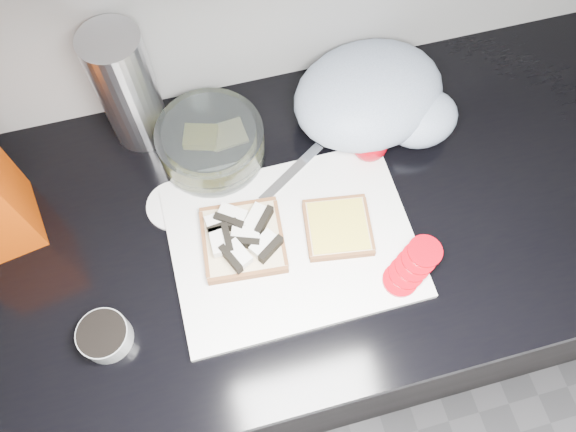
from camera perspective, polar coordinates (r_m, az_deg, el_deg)
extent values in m
cube|color=black|center=(1.40, -3.48, -9.08)|extent=(3.50, 0.60, 0.86)
cube|color=black|center=(0.98, -4.93, -1.65)|extent=(3.50, 0.64, 0.04)
cube|color=white|center=(0.94, 0.47, -2.75)|extent=(0.40, 0.30, 0.01)
cube|color=beige|center=(0.93, -4.58, -2.45)|extent=(0.14, 0.14, 0.02)
cube|color=white|center=(0.93, -6.92, -0.50)|extent=(0.05, 0.03, 0.02)
cube|color=black|center=(0.93, -6.92, -0.50)|extent=(0.05, 0.02, 0.02)
cube|color=white|center=(0.93, -5.65, 0.09)|extent=(0.05, 0.05, 0.02)
cube|color=black|center=(0.93, -5.65, 0.09)|extent=(0.05, 0.04, 0.02)
cube|color=white|center=(0.92, -3.22, -0.21)|extent=(0.05, 0.05, 0.02)
cube|color=black|center=(0.92, -3.22, -0.21)|extent=(0.04, 0.05, 0.02)
cube|color=white|center=(0.91, -7.01, -2.59)|extent=(0.03, 0.05, 0.02)
cube|color=black|center=(0.91, -7.01, -2.59)|extent=(0.01, 0.05, 0.02)
cube|color=white|center=(0.91, -4.32, -1.97)|extent=(0.05, 0.04, 0.02)
cube|color=black|center=(0.91, -4.32, -1.97)|extent=(0.05, 0.03, 0.02)
cube|color=white|center=(0.90, -2.43, -2.90)|extent=(0.05, 0.05, 0.02)
cube|color=black|center=(0.90, -2.43, -2.90)|extent=(0.05, 0.04, 0.02)
cube|color=white|center=(0.90, -5.09, -3.88)|extent=(0.04, 0.05, 0.02)
cube|color=black|center=(0.90, -5.09, -3.88)|extent=(0.03, 0.05, 0.02)
cube|color=beige|center=(0.94, 5.10, -1.19)|extent=(0.12, 0.12, 0.01)
cube|color=yellow|center=(0.93, 5.14, -0.98)|extent=(0.11, 0.11, 0.00)
cylinder|color=#B10411|center=(0.92, 11.31, -6.40)|extent=(0.06, 0.06, 0.01)
cylinder|color=#B10411|center=(0.93, 11.93, -5.67)|extent=(0.06, 0.06, 0.01)
cylinder|color=#B10411|center=(0.93, 12.54, -4.95)|extent=(0.07, 0.07, 0.01)
cylinder|color=#B10411|center=(0.93, 13.14, -4.22)|extent=(0.07, 0.07, 0.01)
cylinder|color=#B10411|center=(0.93, 13.75, -3.50)|extent=(0.08, 0.08, 0.01)
cube|color=#B9BABE|center=(0.99, 0.37, 4.44)|extent=(0.14, 0.10, 0.00)
cube|color=#B9BABE|center=(1.04, 4.63, 8.58)|extent=(0.07, 0.05, 0.01)
cylinder|color=#969A9B|center=(0.92, -18.10, -11.51)|extent=(0.08, 0.08, 0.04)
cylinder|color=black|center=(0.91, -18.39, -11.26)|extent=(0.08, 0.08, 0.01)
cylinder|color=white|center=(0.99, -11.50, 1.04)|extent=(0.10, 0.10, 0.01)
cylinder|color=silver|center=(1.00, -7.79, 7.24)|extent=(0.19, 0.19, 0.08)
cube|color=yellow|center=(1.01, -8.62, 7.06)|extent=(0.07, 0.06, 0.04)
cube|color=#F9E695|center=(1.02, -5.97, 7.11)|extent=(0.07, 0.06, 0.01)
cylinder|color=silver|center=(1.00, -15.99, 12.26)|extent=(0.10, 0.10, 0.24)
ellipsoid|color=silver|center=(1.04, 8.17, 12.13)|extent=(0.32, 0.28, 0.12)
ellipsoid|color=silver|center=(1.05, 13.42, 9.59)|extent=(0.16, 0.14, 0.09)
sphere|color=#B10411|center=(1.01, 8.31, 7.25)|extent=(0.06, 0.06, 0.06)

